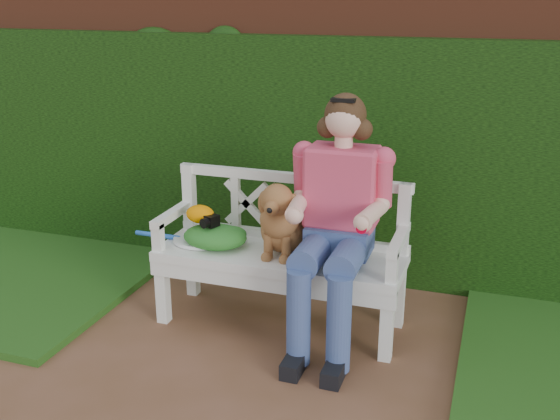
% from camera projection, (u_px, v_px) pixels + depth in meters
% --- Properties ---
extents(ground, '(60.00, 60.00, 0.00)m').
position_uv_depth(ground, '(228.00, 396.00, 3.37)').
color(ground, brown).
extents(brick_wall, '(10.00, 0.30, 2.20)m').
position_uv_depth(brick_wall, '(328.00, 119.00, 4.73)').
color(brick_wall, brown).
rests_on(brick_wall, ground).
extents(ivy_hedge, '(10.00, 0.18, 1.70)m').
position_uv_depth(ivy_hedge, '(319.00, 160.00, 4.61)').
color(ivy_hedge, '#245512').
rests_on(ivy_hedge, ground).
extents(garden_bench, '(1.61, 0.69, 0.48)m').
position_uv_depth(garden_bench, '(280.00, 288.00, 4.03)').
color(garden_bench, white).
rests_on(garden_bench, ground).
extents(seated_woman, '(0.76, 0.92, 1.45)m').
position_uv_depth(seated_woman, '(339.00, 222.00, 3.75)').
color(seated_woman, '#F23454').
rests_on(seated_woman, ground).
extents(dog, '(0.32, 0.43, 0.47)m').
position_uv_depth(dog, '(283.00, 216.00, 3.88)').
color(dog, brown).
rests_on(dog, garden_bench).
extents(tennis_racket, '(0.67, 0.33, 0.03)m').
position_uv_depth(tennis_racket, '(195.00, 240.00, 4.11)').
color(tennis_racket, silver).
rests_on(tennis_racket, garden_bench).
extents(green_bag, '(0.41, 0.32, 0.14)m').
position_uv_depth(green_bag, '(215.00, 236.00, 4.03)').
color(green_bag, '#1C8414').
rests_on(green_bag, garden_bench).
extents(camera_item, '(0.13, 0.11, 0.07)m').
position_uv_depth(camera_item, '(210.00, 220.00, 4.00)').
color(camera_item, black).
rests_on(camera_item, green_bag).
extents(baseball_glove, '(0.18, 0.14, 0.11)m').
position_uv_depth(baseball_glove, '(200.00, 214.00, 4.04)').
color(baseball_glove, orange).
rests_on(baseball_glove, green_bag).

